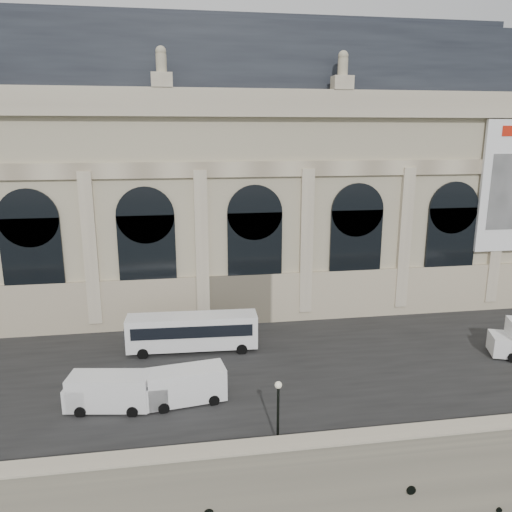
# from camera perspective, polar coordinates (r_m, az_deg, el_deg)

# --- Properties ---
(quay) EXTENTS (160.00, 70.00, 6.00)m
(quay) POSITION_cam_1_polar(r_m,az_deg,el_deg) (63.37, 1.62, -5.68)
(quay) COLOR gray
(quay) RESTS_ON ground
(street) EXTENTS (160.00, 24.00, 0.06)m
(street) POSITION_cam_1_polar(r_m,az_deg,el_deg) (43.27, 6.84, -11.07)
(street) COLOR #2D2D2D
(street) RESTS_ON quay
(parapet) EXTENTS (160.00, 1.40, 1.21)m
(parapet) POSITION_cam_1_polar(r_m,az_deg,el_deg) (31.96, 13.76, -19.97)
(parapet) COLOR gray
(parapet) RESTS_ON quay
(museum) EXTENTS (69.00, 18.70, 29.10)m
(museum) POSITION_cam_1_polar(r_m,az_deg,el_deg) (54.96, -3.67, 9.17)
(museum) COLOR #BFB493
(museum) RESTS_ON quay
(bus_left) EXTENTS (11.11, 2.97, 3.24)m
(bus_left) POSITION_cam_1_polar(r_m,az_deg,el_deg) (43.23, -7.29, -8.52)
(bus_left) COLOR white
(bus_left) RESTS_ON quay
(van_b) EXTENTS (5.83, 2.95, 2.48)m
(van_b) POSITION_cam_1_polar(r_m,az_deg,el_deg) (36.26, -16.92, -14.63)
(van_b) COLOR white
(van_b) RESTS_ON quay
(van_c) EXTENTS (5.80, 2.91, 2.47)m
(van_c) POSITION_cam_1_polar(r_m,az_deg,el_deg) (35.86, -8.54, -14.49)
(van_c) COLOR white
(van_c) RESTS_ON quay
(lamp_right) EXTENTS (0.43, 0.43, 4.18)m
(lamp_right) POSITION_cam_1_polar(r_m,az_deg,el_deg) (30.92, 2.53, -17.59)
(lamp_right) COLOR black
(lamp_right) RESTS_ON quay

